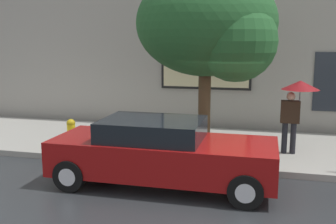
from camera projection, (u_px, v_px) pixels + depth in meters
ground_plane at (225, 190)px, 7.88m from camera, size 60.00×60.00×0.00m
sidewalk at (236, 148)px, 10.73m from camera, size 20.00×4.00×0.15m
building_facade at (246, 23)px, 12.51m from camera, size 20.00×0.67×7.00m
parked_car at (161, 153)px, 8.07m from camera, size 4.51×1.80×1.37m
fire_hydrant at (71, 132)px, 10.65m from camera, size 0.30×0.44×0.72m
pedestrian_with_umbrella at (297, 97)px, 9.66m from camera, size 0.91×0.91×1.84m
street_tree at (212, 27)px, 9.46m from camera, size 3.42×2.91×4.49m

